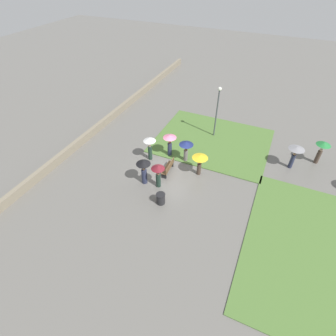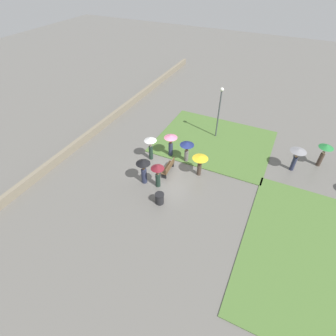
% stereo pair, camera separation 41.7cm
% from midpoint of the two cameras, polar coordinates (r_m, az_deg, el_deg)
% --- Properties ---
extents(ground_plane, '(90.00, 90.00, 0.00)m').
position_cam_midpoint_polar(ground_plane, '(20.18, 1.19, -0.49)').
color(ground_plane, '#66635E').
extents(lawn_patch_near, '(7.87, 9.61, 0.06)m').
position_cam_midpoint_polar(lawn_patch_near, '(23.61, 10.53, 5.72)').
color(lawn_patch_near, '#4C7033').
rests_on(lawn_patch_near, ground_plane).
extents(lawn_patch_far, '(10.64, 7.90, 0.06)m').
position_cam_midpoint_polar(lawn_patch_far, '(17.49, 30.08, -16.42)').
color(lawn_patch_far, '#4C7033').
rests_on(lawn_patch_far, ground_plane).
extents(parapet_wall, '(45.00, 0.35, 0.69)m').
position_cam_midpoint_polar(parapet_wall, '(24.00, -17.50, 5.95)').
color(parapet_wall, gray).
rests_on(parapet_wall, ground_plane).
extents(park_bench, '(1.69, 0.51, 0.90)m').
position_cam_midpoint_polar(park_bench, '(19.70, 0.75, 0.11)').
color(park_bench, brown).
rests_on(park_bench, ground_plane).
extents(lamp_post, '(0.32, 0.32, 4.61)m').
position_cam_midpoint_polar(lamp_post, '(22.89, 11.69, 12.93)').
color(lamp_post, '#474C51').
rests_on(lamp_post, ground_plane).
extents(trash_bin, '(0.62, 0.62, 0.81)m').
position_cam_midpoint_polar(trash_bin, '(17.49, -1.16, -6.64)').
color(trash_bin, '#232326').
rests_on(trash_bin, ground_plane).
extents(crowd_person_black, '(1.02, 1.02, 2.02)m').
position_cam_midpoint_polar(crowd_person_black, '(18.35, -4.71, 0.09)').
color(crowd_person_black, '#282D47').
rests_on(crowd_person_black, ground_plane).
extents(crowd_person_navy, '(1.10, 1.10, 1.84)m').
position_cam_midpoint_polar(crowd_person_navy, '(20.27, 4.72, 4.64)').
color(crowd_person_navy, slate).
rests_on(crowd_person_navy, ground_plane).
extents(crowd_person_maroon, '(0.95, 0.95, 1.89)m').
position_cam_midpoint_polar(crowd_person_maroon, '(18.03, -1.61, -0.83)').
color(crowd_person_maroon, '#1E3328').
rests_on(crowd_person_maroon, ground_plane).
extents(crowd_person_white, '(0.97, 0.97, 2.02)m').
position_cam_midpoint_polar(crowd_person_white, '(20.46, -3.25, 5.28)').
color(crowd_person_white, '#1E3328').
rests_on(crowd_person_white, ground_plane).
extents(crowd_person_yellow, '(1.16, 1.16, 1.76)m').
position_cam_midpoint_polar(crowd_person_yellow, '(19.11, 7.62, 1.68)').
color(crowd_person_yellow, '#47382D').
rests_on(crowd_person_yellow, ground_plane).
extents(crowd_person_pink, '(1.06, 1.06, 1.97)m').
position_cam_midpoint_polar(crowd_person_pink, '(20.83, 1.17, 5.84)').
color(crowd_person_pink, '#282D47').
rests_on(crowd_person_pink, ground_plane).
extents(lone_walker_far_path, '(1.17, 1.17, 1.93)m').
position_cam_midpoint_polar(lone_walker_far_path, '(21.65, 26.76, 2.61)').
color(lone_walker_far_path, '#282D47').
rests_on(lone_walker_far_path, ground_plane).
extents(lone_walker_near_lawn, '(1.07, 1.07, 1.97)m').
position_cam_midpoint_polar(lone_walker_near_lawn, '(23.11, 31.40, 3.32)').
color(lone_walker_near_lawn, '#47382D').
rests_on(lone_walker_near_lawn, ground_plane).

